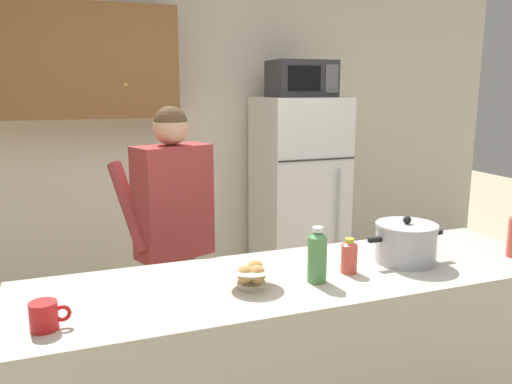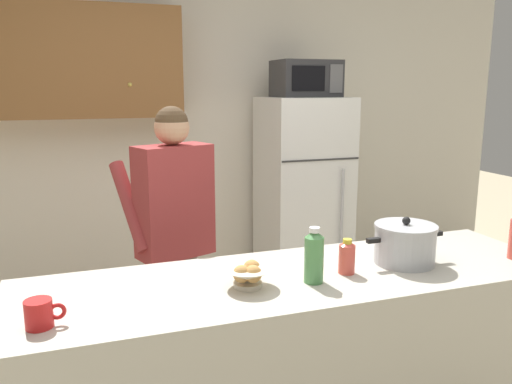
{
  "view_description": "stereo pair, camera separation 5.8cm",
  "coord_description": "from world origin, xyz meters",
  "px_view_note": "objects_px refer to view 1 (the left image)",
  "views": [
    {
      "loc": [
        -0.88,
        -1.84,
        1.69
      ],
      "look_at": [
        0.0,
        0.55,
        1.17
      ],
      "focal_mm": 35.68,
      "sensor_mm": 36.0,
      "label": 1
    },
    {
      "loc": [
        -0.83,
        -1.86,
        1.69
      ],
      "look_at": [
        0.0,
        0.55,
        1.17
      ],
      "focal_mm": 35.68,
      "sensor_mm": 36.0,
      "label": 2
    }
  ],
  "objects_px": {
    "bread_bowl": "(252,275)",
    "bottle_mid_counter": "(317,255)",
    "coffee_mug": "(45,316)",
    "bottle_far_corner": "(349,256)",
    "microwave": "(301,79)",
    "refrigerator": "(298,198)",
    "person_near_pot": "(173,218)",
    "cooking_pot": "(406,243)"
  },
  "relations": [
    {
      "from": "person_near_pot",
      "to": "bread_bowl",
      "type": "distance_m",
      "value": 0.92
    },
    {
      "from": "cooking_pot",
      "to": "coffee_mug",
      "type": "bearing_deg",
      "value": -174.45
    },
    {
      "from": "bread_bowl",
      "to": "person_near_pot",
      "type": "bearing_deg",
      "value": 98.33
    },
    {
      "from": "refrigerator",
      "to": "person_near_pot",
      "type": "relative_size",
      "value": 1.01
    },
    {
      "from": "microwave",
      "to": "bread_bowl",
      "type": "bearing_deg",
      "value": -120.04
    },
    {
      "from": "coffee_mug",
      "to": "bottle_far_corner",
      "type": "xyz_separation_m",
      "value": [
        1.2,
        0.12,
        0.03
      ]
    },
    {
      "from": "person_near_pot",
      "to": "bottle_far_corner",
      "type": "distance_m",
      "value": 1.07
    },
    {
      "from": "bread_bowl",
      "to": "coffee_mug",
      "type": "bearing_deg",
      "value": -172.03
    },
    {
      "from": "bottle_mid_counter",
      "to": "coffee_mug",
      "type": "bearing_deg",
      "value": -176.16
    },
    {
      "from": "refrigerator",
      "to": "cooking_pot",
      "type": "bearing_deg",
      "value": -100.25
    },
    {
      "from": "refrigerator",
      "to": "bread_bowl",
      "type": "bearing_deg",
      "value": -119.75
    },
    {
      "from": "bottle_mid_counter",
      "to": "bottle_far_corner",
      "type": "xyz_separation_m",
      "value": [
        0.18,
        0.05,
        -0.04
      ]
    },
    {
      "from": "person_near_pot",
      "to": "bottle_far_corner",
      "type": "xyz_separation_m",
      "value": [
        0.58,
        -0.9,
        0.0
      ]
    },
    {
      "from": "refrigerator",
      "to": "microwave",
      "type": "xyz_separation_m",
      "value": [
        0.0,
        -0.02,
        0.95
      ]
    },
    {
      "from": "coffee_mug",
      "to": "bread_bowl",
      "type": "relative_size",
      "value": 0.64
    },
    {
      "from": "coffee_mug",
      "to": "bottle_far_corner",
      "type": "distance_m",
      "value": 1.2
    },
    {
      "from": "microwave",
      "to": "bottle_mid_counter",
      "type": "relative_size",
      "value": 2.08
    },
    {
      "from": "coffee_mug",
      "to": "microwave",
      "type": "bearing_deg",
      "value": 47.2
    },
    {
      "from": "microwave",
      "to": "bread_bowl",
      "type": "distance_m",
      "value": 2.32
    },
    {
      "from": "coffee_mug",
      "to": "person_near_pot",
      "type": "bearing_deg",
      "value": 58.57
    },
    {
      "from": "refrigerator",
      "to": "microwave",
      "type": "distance_m",
      "value": 0.95
    },
    {
      "from": "cooking_pot",
      "to": "coffee_mug",
      "type": "distance_m",
      "value": 1.51
    },
    {
      "from": "bread_bowl",
      "to": "bottle_mid_counter",
      "type": "bearing_deg",
      "value": -7.86
    },
    {
      "from": "coffee_mug",
      "to": "refrigerator",
      "type": "bearing_deg",
      "value": 47.51
    },
    {
      "from": "refrigerator",
      "to": "bottle_mid_counter",
      "type": "distance_m",
      "value": 2.12
    },
    {
      "from": "refrigerator",
      "to": "microwave",
      "type": "relative_size",
      "value": 3.38
    },
    {
      "from": "refrigerator",
      "to": "coffee_mug",
      "type": "relative_size",
      "value": 12.38
    },
    {
      "from": "microwave",
      "to": "bread_bowl",
      "type": "xyz_separation_m",
      "value": [
        -1.09,
        -1.89,
        -0.79
      ]
    },
    {
      "from": "microwave",
      "to": "person_near_pot",
      "type": "relative_size",
      "value": 0.3
    },
    {
      "from": "refrigerator",
      "to": "coffee_mug",
      "type": "distance_m",
      "value": 2.73
    },
    {
      "from": "person_near_pot",
      "to": "coffee_mug",
      "type": "relative_size",
      "value": 12.22
    },
    {
      "from": "microwave",
      "to": "bread_bowl",
      "type": "height_order",
      "value": "microwave"
    },
    {
      "from": "person_near_pot",
      "to": "bread_bowl",
      "type": "bearing_deg",
      "value": -81.67
    },
    {
      "from": "coffee_mug",
      "to": "bread_bowl",
      "type": "distance_m",
      "value": 0.76
    },
    {
      "from": "microwave",
      "to": "bottle_far_corner",
      "type": "xyz_separation_m",
      "value": [
        -0.65,
        -1.88,
        -0.77
      ]
    },
    {
      "from": "person_near_pot",
      "to": "refrigerator",
      "type": "bearing_deg",
      "value": 39.2
    },
    {
      "from": "coffee_mug",
      "to": "bottle_mid_counter",
      "type": "distance_m",
      "value": 1.03
    },
    {
      "from": "microwave",
      "to": "bottle_far_corner",
      "type": "bearing_deg",
      "value": -109.02
    },
    {
      "from": "bread_bowl",
      "to": "bottle_far_corner",
      "type": "bearing_deg",
      "value": 1.35
    },
    {
      "from": "refrigerator",
      "to": "cooking_pot",
      "type": "distance_m",
      "value": 1.91
    },
    {
      "from": "refrigerator",
      "to": "cooking_pot",
      "type": "xyz_separation_m",
      "value": [
        -0.34,
        -1.87,
        0.2
      ]
    },
    {
      "from": "refrigerator",
      "to": "bottle_mid_counter",
      "type": "xyz_separation_m",
      "value": [
        -0.82,
        -1.94,
        0.22
      ]
    }
  ]
}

